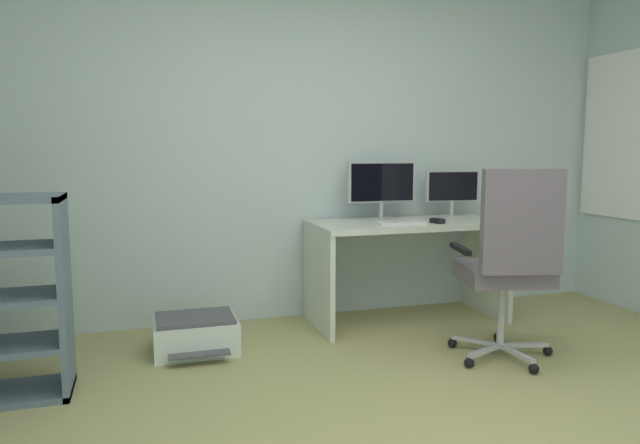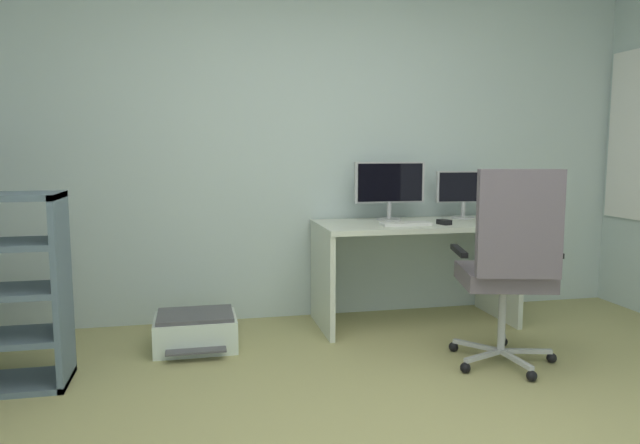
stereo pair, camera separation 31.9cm
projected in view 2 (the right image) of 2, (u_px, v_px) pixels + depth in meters
wall_back at (302, 135)px, 4.34m from camera, size 5.10×0.10×2.72m
desk at (414, 250)px, 4.20m from camera, size 1.38×0.67×0.74m
monitor_main at (390, 185)px, 4.28m from camera, size 0.53×0.18×0.43m
monitor_secondary at (464, 190)px, 4.41m from camera, size 0.42×0.18×0.36m
keyboard at (406, 224)px, 4.02m from camera, size 0.34×0.13×0.02m
computer_mouse at (444, 222)px, 4.06m from camera, size 0.08×0.11×0.03m
office_chair at (510, 261)px, 3.29m from camera, size 0.63×0.63×1.15m
printer at (196, 331)px, 3.71m from camera, size 0.51×0.48×0.23m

